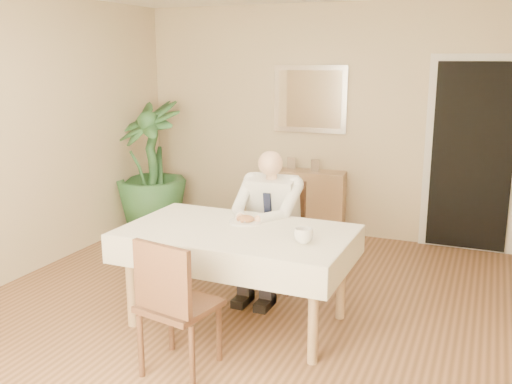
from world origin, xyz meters
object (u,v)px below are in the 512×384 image
at_px(dining_table, 237,240).
at_px(chair_near, 173,300).
at_px(seated_man, 266,217).
at_px(chair_far, 278,226).
at_px(coffee_mug, 304,236).
at_px(potted_palm, 150,167).
at_px(sideboard, 304,202).

bearing_deg(dining_table, chair_near, -93.46).
height_order(dining_table, seated_man, seated_man).
relative_size(chair_far, coffee_mug, 7.03).
relative_size(coffee_mug, potted_palm, 0.09).
height_order(chair_near, potted_palm, potted_palm).
height_order(sideboard, potted_palm, potted_palm).
xyz_separation_m(sideboard, potted_palm, (-1.73, -0.53, 0.39)).
relative_size(chair_near, potted_palm, 0.61).
bearing_deg(dining_table, coffee_mug, -10.97).
bearing_deg(coffee_mug, sideboard, 107.72).
distance_m(chair_near, sideboard, 3.24).
distance_m(dining_table, seated_man, 0.59).
bearing_deg(seated_man, coffee_mug, -51.69).
xyz_separation_m(seated_man, sideboard, (-0.24, 1.79, -0.32)).
xyz_separation_m(chair_far, sideboard, (-0.24, 1.50, -0.16)).
xyz_separation_m(seated_man, potted_palm, (-1.97, 1.26, 0.07)).
bearing_deg(chair_far, dining_table, -85.27).
distance_m(chair_far, sideboard, 1.52).
xyz_separation_m(chair_far, potted_palm, (-1.97, 0.97, 0.23)).
bearing_deg(chair_near, dining_table, 96.81).
relative_size(chair_far, potted_palm, 0.62).
bearing_deg(sideboard, dining_table, -90.18).
distance_m(coffee_mug, sideboard, 2.66).
relative_size(dining_table, seated_man, 1.39).
distance_m(chair_near, coffee_mug, 1.00).
xyz_separation_m(chair_far, chair_near, (-0.06, -1.73, -0.01)).
relative_size(chair_near, coffee_mug, 6.91).
height_order(coffee_mug, sideboard, coffee_mug).
relative_size(chair_near, sideboard, 0.99).
height_order(chair_far, coffee_mug, chair_far).
bearing_deg(seated_man, chair_near, -92.48).
distance_m(seated_man, sideboard, 1.83).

